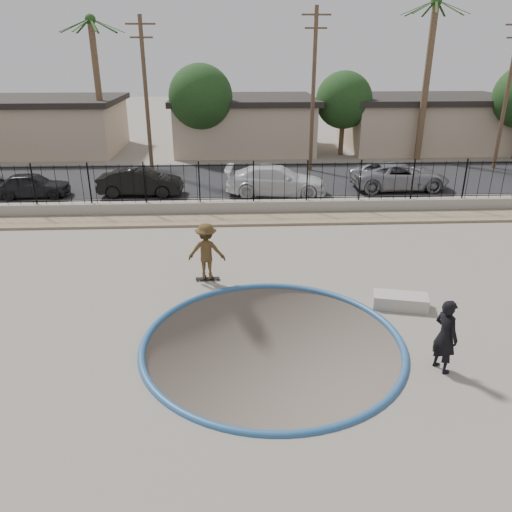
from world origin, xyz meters
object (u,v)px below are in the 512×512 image
at_px(car_b, 140,182).
at_px(skateboard, 208,278).
at_px(car_a, 32,185).
at_px(car_c, 276,180).
at_px(videographer, 445,336).
at_px(car_d, 400,176).
at_px(concrete_ledge, 400,301).
at_px(skater, 207,254).

bearing_deg(car_b, skateboard, -157.19).
distance_m(car_a, car_c, 12.72).
height_order(videographer, car_a, videographer).
bearing_deg(videographer, skateboard, 25.28).
bearing_deg(car_b, car_a, 92.99).
relative_size(videographer, car_d, 0.36).
xyz_separation_m(concrete_ledge, car_c, (-2.67, 12.58, 0.60)).
height_order(car_c, car_d, car_c).
relative_size(videographer, car_c, 0.36).
xyz_separation_m(skater, videographer, (5.88, -5.35, -0.01)).
relative_size(videographer, concrete_ledge, 1.18).
bearing_deg(concrete_ledge, skater, 159.72).
relative_size(skateboard, car_a, 0.21).
height_order(skateboard, car_a, car_a).
bearing_deg(car_b, videographer, -145.92).
relative_size(concrete_ledge, car_c, 0.30).
xyz_separation_m(videographer, car_b, (-9.80, 15.95, -0.19)).
xyz_separation_m(concrete_ledge, car_a, (-15.39, 12.73, 0.47)).
height_order(skater, videographer, skater).
xyz_separation_m(skateboard, car_a, (-9.50, 10.55, 0.62)).
bearing_deg(car_c, car_d, -77.96).
bearing_deg(videographer, car_b, 9.14).
xyz_separation_m(concrete_ledge, car_d, (4.18, 13.36, 0.57)).
relative_size(car_c, car_d, 1.00).
relative_size(skater, car_a, 0.51).
height_order(skater, car_d, skater).
xyz_separation_m(car_b, car_d, (13.99, 0.59, 0.02)).
relative_size(videographer, car_b, 0.43).
height_order(skater, skateboard, skater).
bearing_deg(car_d, skateboard, 135.82).
distance_m(car_c, car_d, 6.90).
relative_size(car_b, car_d, 0.82).
height_order(skateboard, car_d, car_d).
distance_m(concrete_ledge, car_b, 16.12).
relative_size(videographer, car_a, 0.50).
distance_m(skateboard, concrete_ledge, 6.28).
bearing_deg(concrete_ledge, car_d, 72.62).
xyz_separation_m(car_b, car_c, (7.14, -0.20, 0.05)).
relative_size(skater, skateboard, 2.38).
xyz_separation_m(car_a, car_b, (5.58, 0.05, 0.08)).
bearing_deg(skater, car_c, -101.99).
height_order(videographer, car_b, videographer).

